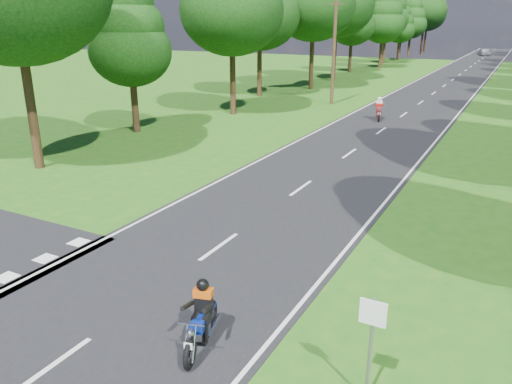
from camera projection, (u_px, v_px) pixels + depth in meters
The scene contains 9 objects.
ground at pixel (177, 277), 12.74m from camera, with size 160.00×160.00×0.00m, color #1E5814.
main_road at pixel (453, 80), 54.43m from camera, with size 7.00×140.00×0.02m, color black.
road_markings at pixel (449, 81), 52.93m from camera, with size 7.40×140.00×0.01m.
treeline at pixel (486, 2), 59.49m from camera, with size 40.00×115.35×14.78m.
telegraph_pole at pixel (334, 50), 37.42m from camera, with size 1.20×0.26×8.00m.
road_sign at pixel (371, 334), 8.17m from camera, with size 0.45×0.07×2.00m.
rider_near_blue at pixel (201, 315), 9.81m from camera, with size 0.56×1.68×1.40m, color navy, non-canonical shape.
rider_far_red at pixel (379, 109), 32.30m from camera, with size 0.59×1.78×1.48m, color #A40C0D, non-canonical shape.
distant_car at pixel (484, 52), 90.76m from camera, with size 1.55×3.86×1.31m, color #B9BCC0.
Camera 1 is at (7.10, -9.05, 6.22)m, focal length 35.00 mm.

